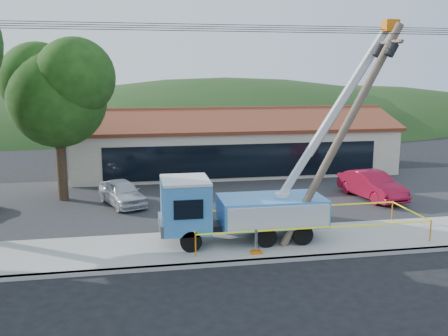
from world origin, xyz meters
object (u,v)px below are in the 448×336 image
car_silver (123,207)px  car_red (371,200)px  leaning_pole (346,125)px  utility_truck (239,206)px

car_silver → car_red: (13.81, -1.05, 0.00)m
leaning_pole → car_silver: bearing=139.4°
utility_truck → car_red: size_ratio=2.11×
leaning_pole → car_silver: 12.99m
car_silver → utility_truck: bearing=-75.6°
utility_truck → leaning_pole: size_ratio=1.10×
leaning_pole → car_red: 9.63m
leaning_pole → car_silver: leaning_pole is taller
car_silver → car_red: 13.85m
utility_truck → car_red: 10.73m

